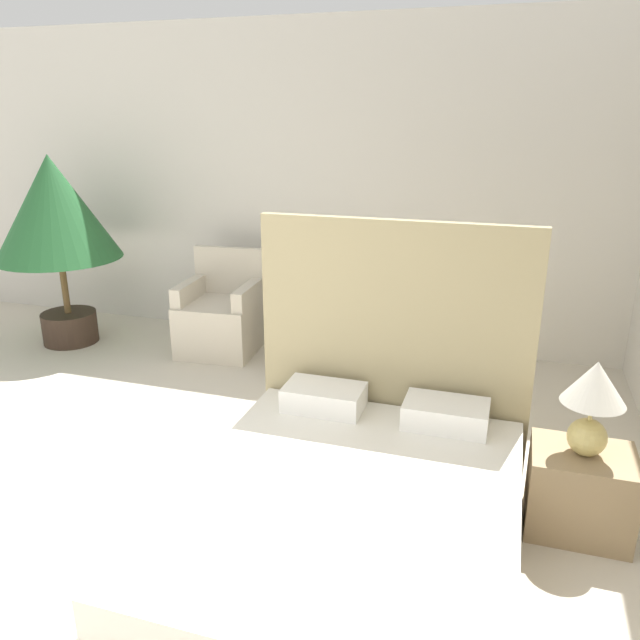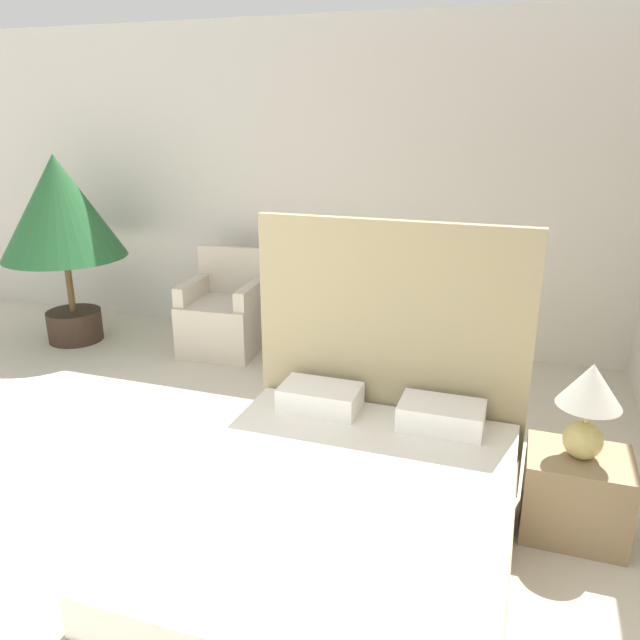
% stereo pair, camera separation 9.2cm
% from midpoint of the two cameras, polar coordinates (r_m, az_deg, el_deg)
% --- Properties ---
extents(wall_back, '(10.00, 0.06, 2.90)m').
position_cam_midpoint_polar(wall_back, '(5.88, 0.08, 12.06)').
color(wall_back, silver).
rests_on(wall_back, ground_plane).
extents(bed, '(1.58, 1.97, 1.56)m').
position_cam_midpoint_polar(bed, '(3.14, 3.15, -17.09)').
color(bed, '#8C7A5B').
rests_on(bed, ground_plane).
extents(armchair_near_window_left, '(0.71, 0.70, 0.92)m').
position_cam_midpoint_polar(armchair_near_window_left, '(5.78, -8.39, 0.05)').
color(armchair_near_window_left, beige).
rests_on(armchair_near_window_left, ground_plane).
extents(armchair_near_window_right, '(0.74, 0.73, 0.92)m').
position_cam_midpoint_polar(armchair_near_window_right, '(5.41, 1.32, -1.06)').
color(armchair_near_window_right, beige).
rests_on(armchair_near_window_right, ground_plane).
extents(potted_palm, '(1.12, 1.12, 1.76)m').
position_cam_midpoint_polar(potted_palm, '(6.22, -22.26, 8.94)').
color(potted_palm, '#38281E').
rests_on(potted_palm, ground_plane).
extents(nightstand, '(0.52, 0.42, 0.45)m').
position_cam_midpoint_polar(nightstand, '(3.64, 23.00, -14.46)').
color(nightstand, '#937A56').
rests_on(nightstand, ground_plane).
extents(table_lamp, '(0.31, 0.31, 0.51)m').
position_cam_midpoint_polar(table_lamp, '(3.37, 24.10, -6.64)').
color(table_lamp, tan).
rests_on(table_lamp, nightstand).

